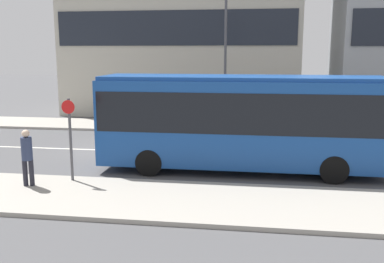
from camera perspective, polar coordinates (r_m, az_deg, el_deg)
name	(u,v)px	position (r m, az deg, el deg)	size (l,w,h in m)	color
ground_plane	(120,151)	(19.40, -9.52, -2.54)	(120.00, 120.00, 0.00)	#4F4F51
sidewalk_near	(57,195)	(13.79, -17.51, -8.02)	(44.00, 3.50, 0.13)	#A39E93
sidewalk_far	(153,126)	(25.29, -5.22, 0.76)	(44.00, 3.50, 0.13)	#A39E93
lane_centerline	(120,151)	(19.40, -9.52, -2.52)	(41.80, 0.16, 0.01)	silver
city_bus	(240,117)	(15.67, 6.48, 1.91)	(10.26, 2.60, 3.50)	#194793
parked_car_0	(382,130)	(22.51, 24.05, 0.16)	(4.03, 1.87, 1.36)	#4C5156
pedestrian_near_stop	(27,154)	(14.49, -21.14, -2.81)	(0.35, 0.34, 1.82)	#23232D
bus_stop_sign	(70,133)	(14.55, -15.95, -0.22)	(0.44, 0.12, 2.74)	#4C4C51
street_lamp	(225,47)	(23.27, 4.48, 11.14)	(0.36, 0.36, 7.39)	#4C4C51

